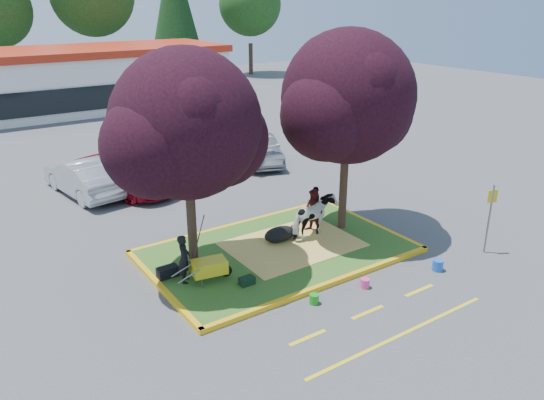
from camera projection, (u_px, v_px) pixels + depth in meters
ground at (278, 253)px, 17.28m from camera, size 90.00×90.00×0.00m
median_island at (278, 251)px, 17.25m from camera, size 8.00×5.00×0.15m
curb_near at (328, 284)px, 15.25m from camera, size 8.30×0.16×0.15m
curb_far at (237, 225)px, 19.25m from camera, size 8.30×0.16×0.15m
curb_left at (160, 287)px, 15.12m from camera, size 0.16×5.30×0.15m
curb_right at (369, 223)px, 19.38m from camera, size 0.16×5.30×0.15m
straw_bedding at (293, 244)px, 17.53m from camera, size 4.20×3.00×0.01m
tree_purple_left at (187, 131)px, 14.56m from camera, size 5.06×4.20×6.51m
tree_purple_right at (349, 103)px, 17.31m from camera, size 5.30×4.40×6.82m
fire_lane_stripe_a at (308, 338)px, 12.98m from camera, size 1.10×0.12×0.01m
fire_lane_stripe_b at (368, 312)px, 14.02m from camera, size 1.10×0.12×0.01m
fire_lane_stripe_c at (419, 290)px, 15.07m from camera, size 1.10×0.12×0.01m
fire_lane_long at (401, 335)px, 13.10m from camera, size 6.00×0.10×0.01m
retail_building at (86, 77)px, 39.17m from camera, size 20.40×8.40×4.40m
cow at (314, 217)px, 17.84m from camera, size 1.84×1.11×1.45m
calf at (280, 234)px, 17.70m from camera, size 1.30×0.97×0.50m
handler at (184, 259)px, 15.02m from camera, size 0.55×0.63×1.44m
visitor_a at (314, 212)px, 18.13m from camera, size 0.73×0.86×1.57m
visitor_b at (315, 204)px, 19.17m from camera, size 0.66×0.84×1.33m
wheelbarrow at (209, 267)px, 15.10m from camera, size 1.77×0.76×0.67m
gear_bag_dark at (168, 272)px, 15.47m from camera, size 0.61×0.33×0.31m
gear_bag_green at (247, 281)px, 15.05m from camera, size 0.44×0.27×0.23m
sign_post at (490, 212)px, 16.83m from camera, size 0.32×0.14×2.33m
bucket_green at (314, 299)px, 14.38m from camera, size 0.33×0.33×0.28m
bucket_pink at (365, 283)px, 15.17m from camera, size 0.30×0.30×0.28m
bucket_blue at (438, 265)px, 16.13m from camera, size 0.42×0.42×0.34m
car_silver at (84, 177)px, 22.16m from camera, size 2.35×4.95×1.57m
car_red at (126, 172)px, 22.76m from camera, size 4.29×6.05×1.53m
car_white at (239, 149)px, 26.47m from camera, size 2.14×4.82×1.37m
car_grey at (261, 150)px, 26.39m from camera, size 2.69×4.36×1.36m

